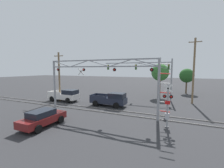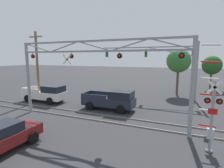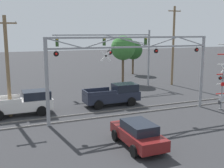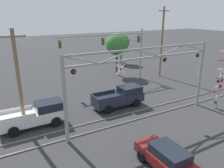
{
  "view_description": "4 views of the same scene",
  "coord_description": "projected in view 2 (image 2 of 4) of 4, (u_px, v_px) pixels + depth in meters",
  "views": [
    {
      "loc": [
        8.68,
        0.73,
        5.34
      ],
      "look_at": [
        0.35,
        19.73,
        3.28
      ],
      "focal_mm": 24.0,
      "sensor_mm": 36.0,
      "label": 1
    },
    {
      "loc": [
        6.46,
        4.56,
        5.15
      ],
      "look_at": [
        0.16,
        19.69,
        2.68
      ],
      "focal_mm": 28.0,
      "sensor_mm": 36.0,
      "label": 2
    },
    {
      "loc": [
        -10.31,
        -3.64,
        6.83
      ],
      "look_at": [
        -2.47,
        15.09,
        3.05
      ],
      "focal_mm": 45.0,
      "sensor_mm": 36.0,
      "label": 3
    },
    {
      "loc": [
        -11.05,
        2.54,
        9.12
      ],
      "look_at": [
        -1.86,
        18.81,
        3.04
      ],
      "focal_mm": 35.0,
      "sensor_mm": 36.0,
      "label": 4
    }
  ],
  "objects": [
    {
      "name": "rail_track_near",
      "position": [
        97.0,
        120.0,
        14.36
      ],
      "size": [
        80.0,
        0.08,
        0.1
      ],
      "primitive_type": "cube",
      "color": "gray",
      "rests_on": "ground_plane"
    },
    {
      "name": "rail_track_far",
      "position": [
        104.0,
        115.0,
        15.67
      ],
      "size": [
        80.0,
        0.08,
        0.1
      ],
      "primitive_type": "cube",
      "color": "gray",
      "rests_on": "ground_plane"
    },
    {
      "name": "crossing_gantry",
      "position": [
        94.0,
        68.0,
        13.46
      ],
      "size": [
        14.21,
        0.3,
        6.48
      ],
      "color": "gray",
      "rests_on": "ground_plane"
    },
    {
      "name": "crossing_signal_mast",
      "position": [
        211.0,
        116.0,
        9.36
      ],
      "size": [
        1.2,
        0.35,
        5.87
      ],
      "color": "gray",
      "rests_on": "ground_plane"
    },
    {
      "name": "traffic_signal_span",
      "position": [
        168.0,
        59.0,
        21.66
      ],
      "size": [
        12.25,
        0.39,
        7.08
      ],
      "color": "gray",
      "rests_on": "ground_plane"
    },
    {
      "name": "pickup_truck_lead",
      "position": [
        111.0,
        100.0,
        17.33
      ],
      "size": [
        5.25,
        2.14,
        1.98
      ],
      "color": "#1E2333",
      "rests_on": "ground_plane"
    },
    {
      "name": "pickup_truck_following",
      "position": [
        46.0,
        93.0,
        20.48
      ],
      "size": [
        5.36,
        2.14,
        1.98
      ],
      "color": "silver",
      "rests_on": "ground_plane"
    },
    {
      "name": "sedan_waiting",
      "position": [
        0.0,
        137.0,
        9.59
      ],
      "size": [
        2.03,
        4.39,
        1.56
      ],
      "color": "maroon",
      "rests_on": "ground_plane"
    },
    {
      "name": "utility_pole_left",
      "position": [
        37.0,
        66.0,
        20.32
      ],
      "size": [
        1.8,
        0.28,
        8.11
      ],
      "color": "brown",
      "rests_on": "ground_plane"
    },
    {
      "name": "background_tree_beyond_span",
      "position": [
        212.0,
        65.0,
        28.51
      ],
      "size": [
        3.05,
        3.05,
        5.46
      ],
      "color": "brown",
      "rests_on": "ground_plane"
    },
    {
      "name": "background_tree_far_left_verge",
      "position": [
        179.0,
        61.0,
        24.13
      ],
      "size": [
        3.27,
        3.27,
        6.36
      ],
      "color": "brown",
      "rests_on": "ground_plane"
    }
  ]
}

